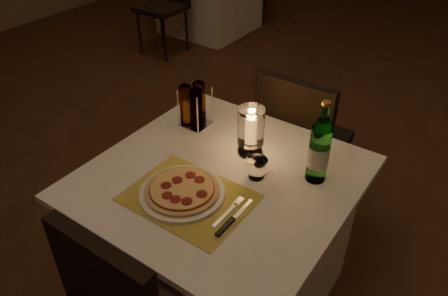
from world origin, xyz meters
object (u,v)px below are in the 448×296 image
Objects in this scene: pizza at (182,190)px; tumbler at (257,168)px; plate at (182,193)px; hurricane_candle at (251,128)px; chair_far at (299,134)px; water_bottle at (319,150)px; main_table at (221,239)px.

tumbler is at bearing 56.11° from pizza.
plate is at bearing -123.94° from tumbler.
hurricane_candle reaches higher than tumbler.
hurricane_candle is at bearing 80.55° from pizza.
chair_far is at bearing 86.82° from pizza.
tumbler is 0.18m from hurricane_candle.
water_bottle reaches higher than chair_far.
water_bottle is (0.31, -0.52, 0.33)m from chair_far.
pizza is 0.53m from water_bottle.
pizza is 1.31× the size of hurricane_candle.
chair_far reaches higher than main_table.
chair_far is 10.70× the size of tumbler.
water_bottle is (0.19, 0.12, 0.10)m from tumbler.
pizza is at bearing -93.18° from chair_far.
hurricane_candle reaches higher than main_table.
main_table is 2.92× the size of water_bottle.
water_bottle reaches higher than main_table.
hurricane_candle reaches higher than pizza.
main_table is at bearing 74.57° from pizza.
main_table is 4.68× the size of hurricane_candle.
plate is 0.54m from water_bottle.
plate is 0.93× the size of water_bottle.
hurricane_candle is at bearing 80.51° from plate.
tumbler is at bearing -147.43° from water_bottle.
tumbler is at bearing 30.92° from main_table.
water_bottle is at bearing 45.97° from pizza.
chair_far is 0.69m from tumbler.
pizza is 0.39m from hurricane_candle.
main_table is at bearing 74.48° from plate.
water_bottle is at bearing 45.94° from plate.
plate is at bearing -105.52° from main_table.
water_bottle is at bearing -58.89° from chair_far.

